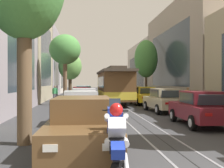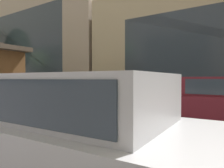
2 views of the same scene
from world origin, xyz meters
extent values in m
cube|color=gray|center=(9.20, 26.41, 5.22)|extent=(5.15, 18.64, 10.45)
cube|color=#2D3842|center=(6.65, 26.41, 4.70)|extent=(0.04, 13.26, 6.27)
cube|color=#B7B7BC|center=(-2.82, 9.04, 0.65)|extent=(1.99, 4.37, 0.66)
cube|color=#B7B7BC|center=(-2.83, 9.19, 1.28)|extent=(1.56, 2.13, 0.60)
cube|color=#2D3842|center=(-2.79, 8.35, 1.26)|extent=(1.34, 0.28, 0.47)
cube|color=#2D3842|center=(-2.88, 10.37, 1.26)|extent=(1.30, 0.25, 0.45)
cube|color=#2D3842|center=(-2.08, 9.22, 1.28)|extent=(0.11, 1.81, 0.47)
cube|color=#2D3842|center=(-3.58, 9.16, 1.28)|extent=(0.11, 1.81, 0.47)
cube|color=#B21414|center=(-2.36, 11.22, 0.75)|extent=(0.28, 0.05, 0.12)
cylinder|color=black|center=(-2.00, 10.41, 0.32)|extent=(0.23, 0.65, 0.64)
cylinder|color=silver|center=(-1.89, 10.42, 0.32)|extent=(0.04, 0.35, 0.35)
cube|color=white|center=(-2.04, 12.47, 0.75)|extent=(0.28, 0.05, 0.14)
cylinder|color=black|center=(-1.75, 13.31, 0.32)|extent=(0.22, 0.65, 0.64)
cylinder|color=silver|center=(-1.64, 13.31, 0.32)|extent=(0.03, 0.35, 0.35)
cube|color=maroon|center=(2.68, 8.39, 0.65)|extent=(1.91, 4.35, 0.66)
cube|color=maroon|center=(2.67, 8.24, 1.28)|extent=(1.53, 2.10, 0.60)
cube|color=#2D3842|center=(2.70, 9.07, 1.26)|extent=(1.34, 0.26, 0.47)
cube|color=#2D3842|center=(1.93, 8.26, 1.28)|extent=(0.08, 1.81, 0.47)
cube|color=#2D3842|center=(3.42, 8.22, 1.28)|extent=(0.08, 1.81, 0.47)
cube|color=white|center=(2.18, 10.56, 0.75)|extent=(0.28, 0.05, 0.14)
cube|color=white|center=(3.29, 10.53, 0.75)|extent=(0.28, 0.05, 0.14)
cylinder|color=black|center=(1.83, 9.74, 0.32)|extent=(0.22, 0.65, 0.64)
cylinder|color=silver|center=(1.72, 9.75, 0.32)|extent=(0.03, 0.35, 0.35)
cylinder|color=black|center=(3.59, 9.70, 0.32)|extent=(0.22, 0.65, 0.64)
cylinder|color=silver|center=(3.70, 9.69, 0.32)|extent=(0.03, 0.35, 0.35)
cube|color=#C1B28E|center=(2.66, 14.12, 0.65)|extent=(2.01, 4.38, 0.66)
cube|color=#C1B28E|center=(2.66, 13.97, 1.28)|extent=(1.57, 2.13, 0.60)
cube|color=#2D3842|center=(2.62, 14.81, 1.26)|extent=(1.34, 0.29, 0.47)
cube|color=#2D3842|center=(2.72, 12.79, 1.26)|extent=(1.30, 0.26, 0.45)
cube|color=#2D3842|center=(1.92, 13.93, 1.28)|extent=(0.12, 1.81, 0.47)
cube|color=#2D3842|center=(3.41, 14.00, 1.28)|extent=(0.12, 1.81, 0.47)
cube|color=white|center=(1.99, 16.25, 0.75)|extent=(0.28, 0.05, 0.14)
cube|color=#B21414|center=(2.20, 11.93, 0.75)|extent=(0.28, 0.05, 0.12)
cube|color=white|center=(3.11, 16.30, 0.75)|extent=(0.28, 0.05, 0.14)
cube|color=#B21414|center=(3.32, 11.99, 0.75)|extent=(0.28, 0.05, 0.12)
cylinder|color=black|center=(1.71, 15.41, 0.32)|extent=(0.23, 0.65, 0.64)
cylinder|color=silver|center=(1.60, 15.40, 0.32)|extent=(0.04, 0.35, 0.35)
cylinder|color=black|center=(3.47, 15.49, 0.32)|extent=(0.23, 0.65, 0.64)
cylinder|color=silver|center=(3.58, 15.50, 0.32)|extent=(0.04, 0.35, 0.35)
cylinder|color=black|center=(1.84, 12.74, 0.32)|extent=(0.23, 0.65, 0.64)
cylinder|color=silver|center=(1.73, 12.74, 0.32)|extent=(0.04, 0.35, 0.35)
cylinder|color=black|center=(3.60, 12.83, 0.32)|extent=(0.23, 0.65, 0.64)
cylinder|color=silver|center=(3.71, 12.83, 0.32)|extent=(0.04, 0.35, 0.35)
cube|color=gold|center=(2.62, 20.38, 0.65)|extent=(1.97, 4.37, 0.66)
cube|color=gold|center=(2.63, 20.23, 1.28)|extent=(1.56, 2.12, 0.60)
cube|color=#2D3842|center=(2.60, 21.07, 1.26)|extent=(1.34, 0.27, 0.47)
cube|color=#2D3842|center=(2.68, 19.05, 1.26)|extent=(1.30, 0.25, 0.45)
cube|color=#2D3842|center=(3.38, 20.26, 1.28)|extent=(0.10, 1.81, 0.47)
cube|color=#B21414|center=(2.15, 18.20, 0.75)|extent=(0.28, 0.05, 0.12)
cube|color=#B21414|center=(3.27, 18.25, 0.75)|extent=(0.28, 0.05, 0.12)
cylinder|color=black|center=(3.45, 21.75, 0.32)|extent=(0.23, 0.65, 0.64)
cylinder|color=silver|center=(3.56, 21.75, 0.32)|extent=(0.03, 0.35, 0.35)
cylinder|color=black|center=(1.80, 19.02, 0.32)|extent=(0.23, 0.65, 0.64)
cylinder|color=silver|center=(1.69, 19.01, 0.32)|extent=(0.03, 0.35, 0.35)
cylinder|color=black|center=(3.56, 19.09, 0.32)|extent=(0.23, 0.65, 0.64)
cylinder|color=silver|center=(3.67, 19.09, 0.32)|extent=(0.03, 0.35, 0.35)
cylinder|color=#282D38|center=(5.65, 17.97, 0.40)|extent=(0.14, 0.14, 0.80)
cylinder|color=#282D38|center=(5.85, 17.97, 0.40)|extent=(0.14, 0.14, 0.80)
cube|color=#B29933|center=(5.75, 17.97, 1.08)|extent=(0.42, 0.38, 0.56)
cylinder|color=#B29933|center=(5.52, 17.97, 1.04)|extent=(0.09, 0.09, 0.51)
cylinder|color=#B29933|center=(5.98, 17.97, 1.04)|extent=(0.09, 0.09, 0.51)
sphere|color=#9E7051|center=(5.75, 17.97, 1.48)|extent=(0.22, 0.22, 0.22)
cylinder|color=#B2B2B7|center=(4.18, 10.69, 0.35)|extent=(0.22, 0.22, 0.70)
sphere|color=#B2B2B7|center=(4.18, 10.69, 0.74)|extent=(0.20, 0.20, 0.20)
cylinder|color=#B2B2B7|center=(4.03, 10.69, 0.40)|extent=(0.10, 0.08, 0.08)
cylinder|color=#B2B2B7|center=(4.33, 10.69, 0.40)|extent=(0.10, 0.08, 0.08)
camera|label=1|loc=(-2.67, -3.91, 1.99)|focal=44.63mm
camera|label=2|loc=(-4.84, 7.43, 1.52)|focal=33.36mm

